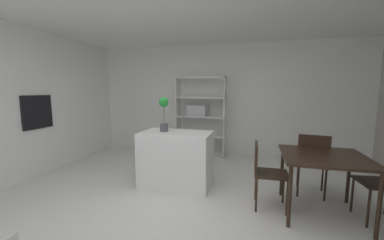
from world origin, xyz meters
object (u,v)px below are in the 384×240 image
Objects in this scene: built_in_oven at (37,112)px; potted_plant_on_island at (164,111)px; dining_table at (324,162)px; dining_chair_far at (313,159)px; dining_chair_island_side at (264,169)px; kitchen_island at (176,159)px; open_bookshelf at (200,115)px.

potted_plant_on_island is (2.35, 0.27, 0.05)m from built_in_oven.
dining_table is (2.30, -0.40, -0.54)m from potted_plant_on_island.
built_in_oven reaches higher than potted_plant_on_island.
dining_chair_far reaches higher than dining_chair_island_side.
built_in_oven is 0.61× the size of dining_table.
potted_plant_on_island reaches higher than kitchen_island.
dining_table is (4.64, -0.13, -0.49)m from built_in_oven.
dining_chair_island_side is at bearing -1.98° from built_in_oven.
potted_plant_on_island is 2.39m from dining_table.
potted_plant_on_island is 0.30× the size of open_bookshelf.
dining_chair_island_side is at bearing -15.21° from kitchen_island.
kitchen_island is 1.15× the size of dining_table.
potted_plant_on_island is 1.88m from open_bookshelf.
potted_plant_on_island is 0.57× the size of dining_table.
open_bookshelf is (-0.06, 1.88, 0.54)m from kitchen_island.
built_in_oven is 0.69× the size of dining_chair_island_side.
dining_chair_island_side is at bearing -179.83° from dining_table.
potted_plant_on_island is 1.78m from dining_chair_island_side.
dining_table is (2.08, -0.37, 0.24)m from kitchen_island.
open_bookshelf is at bearing 40.20° from built_in_oven.
dining_chair_far is at bearing 91.59° from dining_table.
potted_plant_on_island reaches higher than dining_table.
kitchen_island is at bearing 5.28° from built_in_oven.
open_bookshelf reaches higher than dining_chair_island_side.
kitchen_island is at bearing -7.26° from potted_plant_on_island.
kitchen_island is 1.42m from dining_chair_island_side.
potted_plant_on_island reaches higher than dining_chair_island_side.
potted_plant_on_island is 0.65× the size of dining_chair_island_side.
potted_plant_on_island is at bearing -95.00° from open_bookshelf.
built_in_oven reaches higher than dining_chair_island_side.
dining_table is at bearing -10.14° from kitchen_island.
open_bookshelf reaches higher than dining_table.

